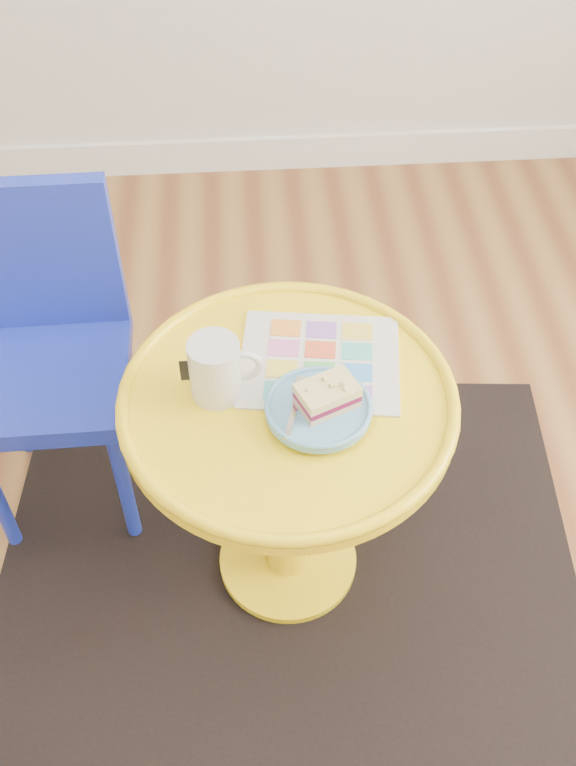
{
  "coord_description": "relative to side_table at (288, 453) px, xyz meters",
  "views": [
    {
      "loc": [
        0.23,
        -0.58,
        1.73
      ],
      "look_at": [
        0.3,
        0.42,
        0.62
      ],
      "focal_mm": 40.0,
      "sensor_mm": 36.0,
      "label": 1
    }
  ],
  "objects": [
    {
      "name": "cake_slice",
      "position": [
        0.06,
        -0.04,
        0.21
      ],
      "size": [
        0.12,
        0.1,
        0.04
      ],
      "rotation": [
        0.0,
        0.0,
        0.42
      ],
      "color": "#D3BC8C",
      "rests_on": "plate"
    },
    {
      "name": "chair",
      "position": [
        -0.49,
        0.3,
        0.04
      ],
      "size": [
        0.35,
        0.35,
        0.78
      ],
      "rotation": [
        0.0,
        0.0,
        0.02
      ],
      "color": "#1C2EB6",
      "rests_on": "ground"
    },
    {
      "name": "fork",
      "position": [
        0.01,
        -0.04,
        0.19
      ],
      "size": [
        0.05,
        0.14,
        0.0
      ],
      "rotation": [
        0.0,
        0.0,
        -0.26
      ],
      "color": "silver",
      "rests_on": "plate"
    },
    {
      "name": "floor",
      "position": [
        -0.3,
        -0.42,
        -0.41
      ],
      "size": [
        4.0,
        4.0,
        0.0
      ],
      "primitive_type": "plane",
      "color": "brown",
      "rests_on": "ground"
    },
    {
      "name": "mug",
      "position": [
        -0.12,
        0.02,
        0.23
      ],
      "size": [
        0.13,
        0.09,
        0.12
      ],
      "rotation": [
        0.0,
        0.0,
        -0.0
      ],
      "color": "silver",
      "rests_on": "side_table"
    },
    {
      "name": "newspaper",
      "position": [
        0.06,
        0.08,
        0.17
      ],
      "size": [
        0.32,
        0.29,
        0.01
      ],
      "primitive_type": "cube",
      "rotation": [
        0.0,
        0.0,
        -0.14
      ],
      "color": "silver",
      "rests_on": "side_table"
    },
    {
      "name": "side_table",
      "position": [
        0.0,
        0.0,
        0.0
      ],
      "size": [
        0.61,
        0.61,
        0.58
      ],
      "color": "yellow",
      "rests_on": "ground"
    },
    {
      "name": "plate",
      "position": [
        0.05,
        -0.04,
        0.18
      ],
      "size": [
        0.19,
        0.19,
        0.02
      ],
      "color": "#5B97C2",
      "rests_on": "newspaper"
    },
    {
      "name": "rug",
      "position": [
        0.0,
        -0.0,
        -0.41
      ],
      "size": [
        1.38,
        1.2,
        0.01
      ],
      "primitive_type": "cube",
      "rotation": [
        0.0,
        0.0,
        -0.08
      ],
      "color": "black",
      "rests_on": "ground"
    }
  ]
}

